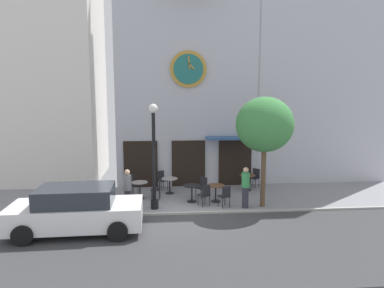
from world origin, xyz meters
name	(u,v)px	position (x,y,z in m)	size (l,w,h in m)	color
ground_plane	(191,220)	(0.00, -0.60, -0.02)	(25.04, 9.75, 0.13)	gray
clock_building	(187,68)	(0.27, 5.27, 5.91)	(7.09, 3.25, 11.50)	#B2B2BC
neighbor_building_left	(33,49)	(-7.77, 6.74, 6.92)	(6.74, 4.96, 13.84)	silver
neighbor_building_right	(313,56)	(7.21, 5.94, 6.64)	(6.96, 3.36, 13.28)	#B2B2BC
street_lamp	(154,156)	(-1.36, 0.80, 2.13)	(0.36, 0.36, 4.20)	black
street_tree	(265,125)	(3.06, 0.74, 3.35)	(2.32, 2.09, 4.47)	brown
cafe_table_leftmost	(140,187)	(-2.03, 2.21, 0.53)	(0.70, 0.70, 0.76)	black
cafe_table_near_door	(170,182)	(-0.71, 2.94, 0.52)	(0.74, 0.74, 0.72)	black
cafe_table_center_left	(192,190)	(0.21, 1.55, 0.53)	(0.75, 0.75, 0.73)	black
cafe_table_center	(216,190)	(1.22, 1.48, 0.54)	(0.77, 0.77, 0.73)	black
cafe_table_rightmost	(247,179)	(3.03, 3.18, 0.54)	(0.76, 0.76, 0.74)	black
cafe_chair_facing_street	(255,176)	(3.57, 3.80, 0.53)	(0.57, 0.57, 0.90)	black
cafe_chair_under_awning	(205,194)	(0.69, 0.93, 0.53)	(0.54, 0.54, 0.90)	black
cafe_chair_left_end	(225,195)	(1.48, 0.69, 0.53)	(0.53, 0.53, 0.90)	black
cafe_chair_facing_wall	(202,186)	(0.74, 2.21, 0.53)	(0.56, 0.56, 0.90)	black
cafe_chair_outer	(158,188)	(-1.25, 2.02, 0.53)	(0.44, 0.44, 0.90)	black
cafe_chair_right_end	(162,179)	(-1.07, 3.69, 0.53)	(0.55, 0.55, 0.90)	black
cafe_chair_near_lamp	(131,183)	(-2.46, 2.97, 0.53)	(0.57, 0.57, 0.90)	black
pedestrian_grey	(128,190)	(-2.40, 0.58, 0.86)	(0.42, 0.42, 1.67)	#2D2D38
pedestrian_green	(245,187)	(2.30, 0.60, 0.86)	(0.42, 0.42, 1.67)	#2D2D38
parked_car_white	(76,210)	(-3.88, -1.42, 0.76)	(4.34, 2.11, 1.55)	white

